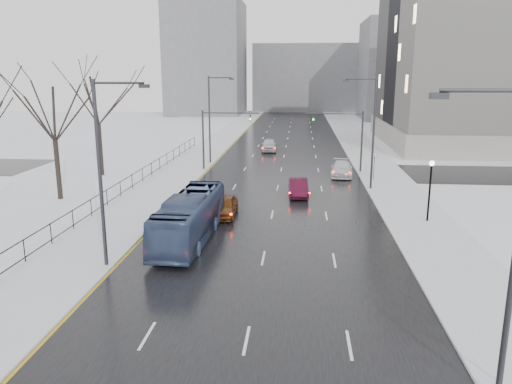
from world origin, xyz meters
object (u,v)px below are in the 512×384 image
(streetlight_r_mid, at_px, (371,128))
(streetlight_l_near, at_px, (104,166))
(tree_park_e, at_px, (102,176))
(mast_signal_left, at_px, (213,133))
(sedan_center_far, at_px, (269,145))
(bus, at_px, (190,217))
(streetlight_r_near, at_px, (510,235))
(sedan_right_near, at_px, (298,188))
(sedan_right_far, at_px, (342,169))
(sedan_center_near, at_px, (224,206))
(lamppost_r_mid, at_px, (430,182))
(tree_park_d, at_px, (61,200))
(streetlight_l_far, at_px, (211,115))
(no_uturn_sign, at_px, (374,158))
(mast_signal_right, at_px, (352,134))

(streetlight_r_mid, xyz_separation_m, streetlight_l_near, (-16.33, -20.00, 0.00))
(tree_park_e, xyz_separation_m, mast_signal_left, (10.87, 4.00, 4.11))
(tree_park_e, relative_size, sedan_center_far, 2.74)
(bus, bearing_deg, streetlight_r_near, -46.91)
(streetlight_r_mid, bearing_deg, streetlight_l_near, -129.24)
(tree_park_e, relative_size, sedan_right_near, 3.05)
(streetlight_l_near, distance_m, sedan_right_far, 30.15)
(sedan_center_near, bearing_deg, streetlight_l_near, -114.46)
(streetlight_l_near, bearing_deg, lamppost_r_mid, 27.55)
(lamppost_r_mid, relative_size, sedan_center_far, 0.87)
(tree_park_d, relative_size, streetlight_l_near, 1.25)
(streetlight_r_mid, height_order, sedan_center_far, streetlight_r_mid)
(streetlight_l_near, distance_m, mast_signal_left, 28.05)
(streetlight_l_far, height_order, sedan_right_far, streetlight_l_far)
(streetlight_l_far, xyz_separation_m, sedan_center_far, (5.99, 10.14, -4.74))
(streetlight_r_mid, height_order, mast_signal_left, streetlight_r_mid)
(streetlight_l_near, height_order, bus, streetlight_l_near)
(streetlight_r_mid, bearing_deg, tree_park_d, -166.99)
(tree_park_e, distance_m, streetlight_l_near, 26.61)
(streetlight_l_far, bearing_deg, mast_signal_left, -78.13)
(bus, height_order, sedan_center_near, bus)
(tree_park_e, bearing_deg, no_uturn_sign, 0.00)
(tree_park_e, relative_size, no_uturn_sign, 5.00)
(mast_signal_right, xyz_separation_m, sedan_right_near, (-5.44, -11.00, -3.34))
(streetlight_r_near, height_order, sedan_right_near, streetlight_r_near)
(streetlight_l_far, bearing_deg, streetlight_l_near, -90.00)
(no_uturn_sign, distance_m, sedan_center_far, 21.46)
(lamppost_r_mid, distance_m, sedan_center_near, 14.66)
(lamppost_r_mid, bearing_deg, no_uturn_sign, 97.33)
(streetlight_l_near, xyz_separation_m, sedan_right_near, (10.06, 16.99, -4.85))
(streetlight_r_near, bearing_deg, sedan_right_near, 103.09)
(tree_park_e, height_order, streetlight_r_near, streetlight_r_near)
(streetlight_r_near, bearing_deg, sedan_center_near, 119.84)
(streetlight_l_far, height_order, sedan_center_near, streetlight_l_far)
(sedan_right_near, bearing_deg, mast_signal_right, 60.37)
(streetlight_r_near, relative_size, lamppost_r_mid, 2.34)
(streetlight_l_far, distance_m, sedan_right_near, 18.70)
(streetlight_r_near, height_order, sedan_right_far, streetlight_r_near)
(no_uturn_sign, height_order, bus, bus)
(streetlight_l_near, bearing_deg, mast_signal_left, 88.28)
(mast_signal_right, bearing_deg, sedan_right_near, -116.29)
(tree_park_d, bearing_deg, streetlight_l_far, 61.85)
(mast_signal_right, bearing_deg, streetlight_l_far, 165.52)
(streetlight_l_near, distance_m, lamppost_r_mid, 21.78)
(streetlight_l_far, relative_size, sedan_right_far, 1.94)
(mast_signal_left, distance_m, bus, 23.50)
(sedan_right_near, bearing_deg, sedan_center_near, -132.32)
(streetlight_l_far, bearing_deg, tree_park_e, -141.43)
(tree_park_d, height_order, streetlight_r_near, streetlight_r_near)
(sedan_right_near, bearing_deg, no_uturn_sign, 40.45)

